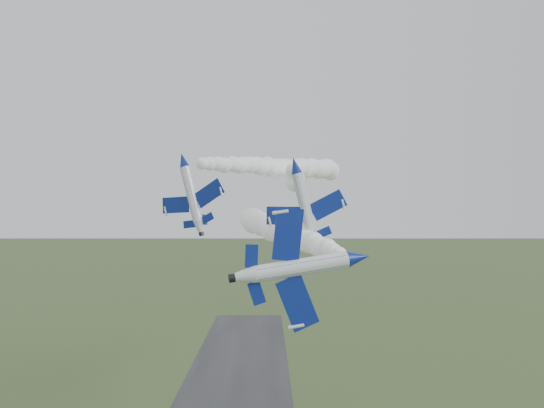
{
  "coord_description": "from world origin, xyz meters",
  "views": [
    {
      "loc": [
        6.94,
        -67.25,
        37.16
      ],
      "look_at": [
        7.53,
        16.28,
        38.81
      ],
      "focal_mm": 40.0,
      "sensor_mm": 36.0,
      "label": 1
    }
  ],
  "objects": [
    {
      "name": "jet_pair_right",
      "position": [
        10.75,
        17.1,
        44.24
      ],
      "size": [
        10.91,
        13.5,
        4.01
      ],
      "rotation": [
        0.0,
        -0.24,
        -0.0
      ],
      "color": "white"
    },
    {
      "name": "smoke_trail_jet_lead",
      "position": [
        9.01,
        32.97,
        34.7
      ],
      "size": [
        18.92,
        73.19,
        5.07
      ],
      "primitive_type": null,
      "rotation": [
        0.0,
        0.0,
        0.19
      ],
      "color": "white"
    },
    {
      "name": "jet_lead",
      "position": [
        16.05,
        -7.06,
        33.01
      ],
      "size": [
        4.5,
        14.35,
        11.78
      ],
      "rotation": [
        0.0,
        1.43,
        0.19
      ],
      "color": "white"
    },
    {
      "name": "smoke_trail_jet_pair_right",
      "position": [
        12.45,
        55.57,
        45.06
      ],
      "size": [
        4.9,
        69.64,
        4.7
      ],
      "primitive_type": null,
      "rotation": [
        0.0,
        0.0,
        -0.0
      ],
      "color": "white"
    },
    {
      "name": "jet_pair_left",
      "position": [
        -4.8,
        16.08,
        44.89
      ],
      "size": [
        9.48,
        11.27,
        3.7
      ],
      "rotation": [
        0.0,
        -0.28,
        -0.43
      ],
      "color": "white"
    },
    {
      "name": "smoke_trail_jet_pair_left",
      "position": [
        9.96,
        51.62,
        46.75
      ],
      "size": [
        33.83,
        66.55,
        4.67
      ],
      "primitive_type": null,
      "rotation": [
        0.0,
        0.0,
        -0.43
      ],
      "color": "white"
    }
  ]
}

